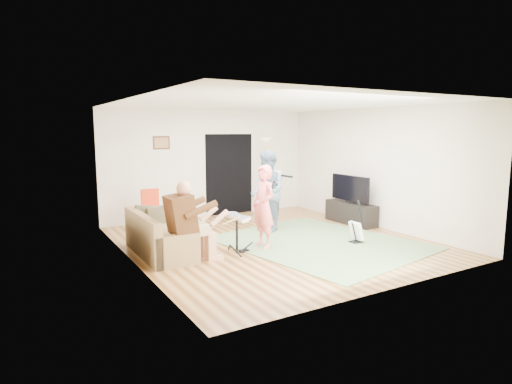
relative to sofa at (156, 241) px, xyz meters
The scene contains 19 objects.
floor 2.32m from the sofa, ahead, with size 6.00×6.00×0.00m, color brown.
walls 2.55m from the sofa, ahead, with size 5.50×6.00×2.70m, color beige, non-canonical shape.
ceiling 3.36m from the sofa, ahead, with size 6.00×6.00×0.00m, color white.
window_blinds 1.38m from the sofa, 167.65° to the right, with size 2.05×2.05×0.00m, color #925B2D.
doorway 3.99m from the sofa, 43.50° to the left, with size 2.10×2.10×0.00m, color black.
picture_frame 3.32m from the sofa, 68.98° to the left, with size 0.42×0.03×0.32m, color #3F2314.
area_rug 3.14m from the sofa, 16.04° to the right, with size 3.07×3.70×0.02m, color #557748.
sofa is the anchor object (origin of this frame).
drummer 0.82m from the sofa, 57.52° to the right, with size 0.89×0.50×1.37m.
drum_kit 1.44m from the sofa, 26.86° to the right, with size 0.39×0.69×0.72m.
singer 2.05m from the sofa, 16.38° to the right, with size 0.57×0.37×1.56m, color #FA6C6E.
microphone 2.36m from the sofa, 14.90° to the right, with size 0.06×0.06×0.24m, color black, non-canonical shape.
guitarist 2.81m from the sofa, 11.62° to the left, with size 0.86×0.67×1.77m, color slate.
guitar_held 3.08m from the sofa, 10.84° to the left, with size 0.12×0.60×0.26m, color white, non-canonical shape.
guitar_spare 3.83m from the sofa, 18.55° to the right, with size 0.31×0.28×0.85m.
torchiere_lamp 4.28m from the sofa, 30.07° to the left, with size 0.36×0.36×2.01m.
dining_chair 1.69m from the sofa, 75.08° to the left, with size 0.41×0.43×0.94m.
tv_cabinet 4.79m from the sofa, ahead, with size 0.40×1.40×0.50m, color black.
television 4.77m from the sofa, ahead, with size 0.06×1.19×0.60m, color black.
Camera 1 is at (-4.50, -6.96, 2.20)m, focal length 30.00 mm.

